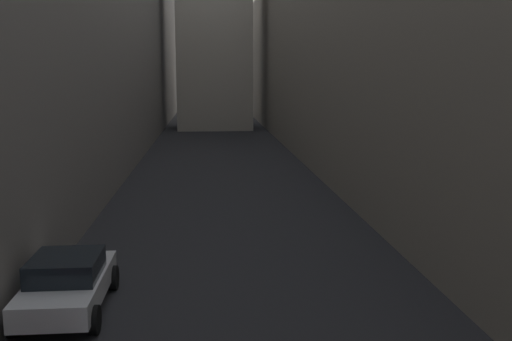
# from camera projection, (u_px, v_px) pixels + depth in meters

# --- Properties ---
(ground_plane) EXTENTS (264.00, 264.00, 0.00)m
(ground_plane) POSITION_uv_depth(u_px,v_px,m) (221.00, 163.00, 37.82)
(ground_plane) COLOR #232326
(building_block_left) EXTENTS (10.40, 108.00, 19.88)m
(building_block_left) POSITION_uv_depth(u_px,v_px,m) (57.00, 12.00, 37.18)
(building_block_left) COLOR slate
(building_block_left) RESTS_ON ground
(building_block_right) EXTENTS (11.14, 108.00, 18.37)m
(building_block_right) POSITION_uv_depth(u_px,v_px,m) (377.00, 26.00, 39.16)
(building_block_right) COLOR gray
(building_block_right) RESTS_ON ground
(parked_car_left_far) EXTENTS (2.00, 3.99, 1.47)m
(parked_car_left_far) POSITION_uv_depth(u_px,v_px,m) (68.00, 282.00, 14.05)
(parked_car_left_far) COLOR silver
(parked_car_left_far) RESTS_ON ground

